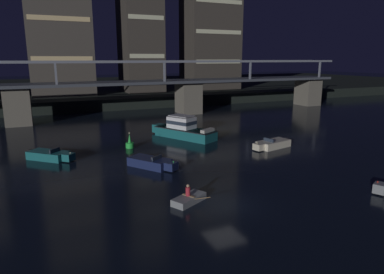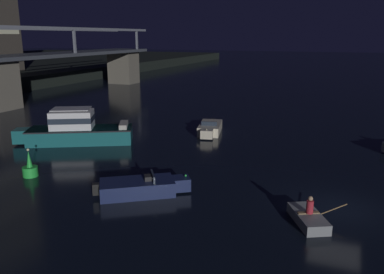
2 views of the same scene
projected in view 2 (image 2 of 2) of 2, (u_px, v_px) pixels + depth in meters
name	position (u px, v px, depth m)	size (l,w,h in m)	color
ground_plane	(338.00, 209.00, 19.40)	(400.00, 400.00, 0.00)	black
cabin_cruiser_near_left	(76.00, 130.00, 31.13)	(6.13, 9.05, 2.79)	#196066
speedboat_mid_left	(210.00, 128.00, 34.39)	(5.21, 2.64, 1.16)	beige
speedboat_mid_center	(141.00, 187.00, 21.08)	(3.87, 4.76, 1.16)	#19234C
channel_buoy	(30.00, 169.00, 23.78)	(0.90, 0.90, 1.76)	green
dinghy_with_paddler	(308.00, 218.00, 17.86)	(2.81, 2.71, 1.36)	gray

